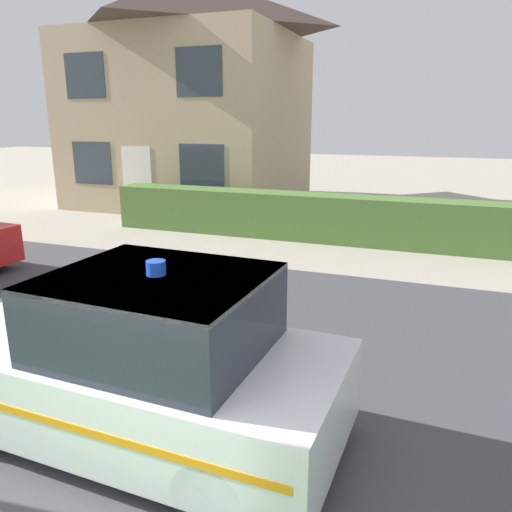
{
  "coord_description": "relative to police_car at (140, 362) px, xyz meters",
  "views": [
    {
      "loc": [
        1.93,
        -1.27,
        2.93
      ],
      "look_at": [
        -0.43,
        5.06,
        1.05
      ],
      "focal_mm": 35.0,
      "sensor_mm": 36.0,
      "label": 1
    }
  ],
  "objects": [
    {
      "name": "road_strip",
      "position": [
        0.53,
        2.16,
        -0.75
      ],
      "size": [
        28.0,
        6.87,
        0.01
      ],
      "primitive_type": "cube",
      "color": "#424247",
      "rests_on": "ground"
    },
    {
      "name": "garden_hedge",
      "position": [
        -0.09,
        8.28,
        -0.19
      ],
      "size": [
        11.34,
        0.87,
        1.13
      ],
      "primitive_type": "cube",
      "color": "#4C7233",
      "rests_on": "ground"
    },
    {
      "name": "police_car",
      "position": [
        0.0,
        0.0,
        0.0
      ],
      "size": [
        3.98,
        1.9,
        1.74
      ],
      "rotation": [
        0.0,
        0.0,
        3.11
      ],
      "color": "black",
      "rests_on": "road_strip"
    },
    {
      "name": "house_left",
      "position": [
        -5.91,
        12.6,
        3.06
      ],
      "size": [
        7.21,
        6.72,
        7.48
      ],
      "color": "tan",
      "rests_on": "ground"
    }
  ]
}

